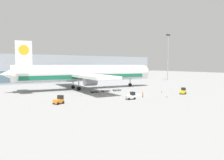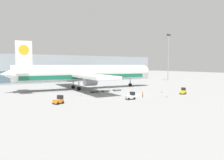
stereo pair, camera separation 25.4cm
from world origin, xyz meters
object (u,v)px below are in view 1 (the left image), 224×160
(airplane_main, at_px, (84,74))
(light_mast, at_px, (168,54))
(baggage_tug_foreground, at_px, (59,100))
(baggage_dolly_third, at_px, (117,90))
(ground_crew_near, at_px, (143,94))
(baggage_dolly_lead, at_px, (95,91))
(baggage_tug_mid, at_px, (183,91))
(baggage_tug_far, at_px, (131,96))
(traffic_cone_near, at_px, (167,96))
(baggage_dolly_second, at_px, (105,91))
(traffic_cone_far, at_px, (162,92))

(airplane_main, bearing_deg, light_mast, 18.76)
(baggage_tug_foreground, distance_m, baggage_dolly_third, 29.19)
(airplane_main, distance_m, baggage_tug_foreground, 31.81)
(ground_crew_near, bearing_deg, baggage_dolly_lead, 52.33)
(baggage_tug_mid, bearing_deg, airplane_main, 96.23)
(baggage_dolly_lead, bearing_deg, baggage_tug_foreground, -136.78)
(light_mast, height_order, baggage_tug_far, light_mast)
(baggage_dolly_lead, height_order, baggage_dolly_third, same)
(baggage_tug_foreground, relative_size, traffic_cone_near, 3.80)
(baggage_dolly_lead, xyz_separation_m, traffic_cone_near, (12.07, -20.37, -0.03))
(baggage_tug_mid, bearing_deg, baggage_dolly_third, 97.46)
(baggage_tug_mid, bearing_deg, baggage_tug_far, 151.21)
(airplane_main, distance_m, ground_crew_near, 28.81)
(baggage_tug_mid, xyz_separation_m, baggage_tug_far, (-20.13, 0.48, 0.00))
(light_mast, distance_m, baggage_dolly_second, 66.83)
(baggage_tug_far, bearing_deg, light_mast, 44.36)
(baggage_tug_foreground, bearing_deg, baggage_tug_mid, -32.02)
(airplane_main, height_order, baggage_tug_far, airplane_main)
(baggage_tug_far, height_order, baggage_dolly_third, baggage_tug_far)
(baggage_tug_far, relative_size, baggage_dolly_second, 0.70)
(ground_crew_near, xyz_separation_m, traffic_cone_near, (5.72, -3.64, -0.61))
(airplane_main, height_order, baggage_dolly_third, airplane_main)
(light_mast, relative_size, ground_crew_near, 16.12)
(baggage_dolly_third, distance_m, traffic_cone_near, 20.48)
(traffic_cone_near, bearing_deg, baggage_tug_foreground, 167.64)
(traffic_cone_near, bearing_deg, traffic_cone_far, 53.04)
(airplane_main, xyz_separation_m, baggage_dolly_lead, (-1.69, -11.28, -5.45))
(baggage_tug_mid, xyz_separation_m, ground_crew_near, (-15.07, 1.62, 0.10))
(baggage_dolly_lead, height_order, traffic_cone_near, traffic_cone_near)
(airplane_main, bearing_deg, traffic_cone_near, -67.48)
(baggage_tug_foreground, height_order, traffic_cone_far, baggage_tug_foreground)
(baggage_dolly_second, distance_m, ground_crew_near, 16.78)
(baggage_tug_mid, distance_m, baggage_tug_far, 20.13)
(airplane_main, height_order, ground_crew_near, airplane_main)
(baggage_tug_mid, relative_size, traffic_cone_near, 3.81)
(light_mast, distance_m, baggage_tug_mid, 63.47)
(baggage_dolly_lead, relative_size, baggage_dolly_third, 1.00)
(baggage_dolly_second, relative_size, baggage_dolly_third, 1.00)
(baggage_dolly_lead, xyz_separation_m, traffic_cone_far, (17.92, -12.60, -0.09))
(baggage_dolly_lead, bearing_deg, traffic_cone_near, -55.72)
(baggage_tug_mid, distance_m, traffic_cone_near, 9.58)
(light_mast, distance_m, traffic_cone_near, 71.43)
(baggage_tug_far, distance_m, ground_crew_near, 5.19)
(baggage_tug_mid, bearing_deg, baggage_dolly_second, 106.06)
(baggage_tug_foreground, xyz_separation_m, baggage_dolly_third, (25.69, 13.85, -0.49))
(light_mast, bearing_deg, baggage_tug_foreground, -152.88)
(light_mast, distance_m, baggage_tug_far, 77.95)
(ground_crew_near, height_order, traffic_cone_near, ground_crew_near)
(baggage_tug_mid, xyz_separation_m, baggage_dolly_second, (-17.31, 18.24, -0.49))
(baggage_tug_foreground, relative_size, baggage_tug_mid, 1.00)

